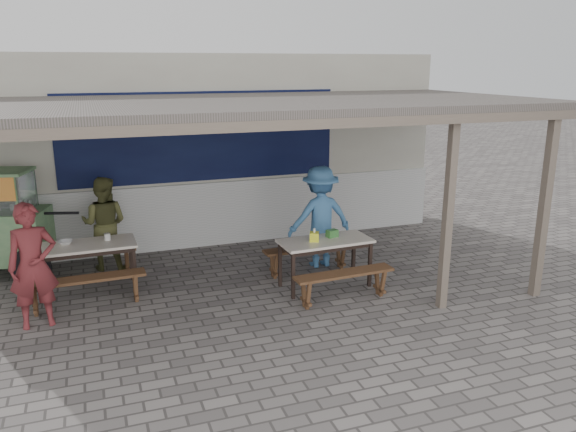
# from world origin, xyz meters

# --- Properties ---
(ground) EXTENTS (60.00, 60.00, 0.00)m
(ground) POSITION_xyz_m (0.00, 0.00, 0.00)
(ground) COLOR slate
(ground) RESTS_ON ground
(back_wall) EXTENTS (9.00, 1.28, 3.50)m
(back_wall) POSITION_xyz_m (-0.00, 3.58, 1.72)
(back_wall) COLOR beige
(back_wall) RESTS_ON ground
(warung_roof) EXTENTS (9.00, 4.21, 2.81)m
(warung_roof) POSITION_xyz_m (0.02, 0.90, 2.71)
(warung_roof) COLOR #5D5350
(warung_roof) RESTS_ON ground
(table_left) EXTENTS (1.55, 0.72, 0.75)m
(table_left) POSITION_xyz_m (-2.37, 1.35, 0.67)
(table_left) COLOR beige
(table_left) RESTS_ON ground
(bench_left_street) EXTENTS (1.64, 0.32, 0.45)m
(bench_left_street) POSITION_xyz_m (-2.35, 0.74, 0.34)
(bench_left_street) COLOR brown
(bench_left_street) RESTS_ON ground
(bench_left_wall) EXTENTS (1.64, 0.32, 0.45)m
(bench_left_wall) POSITION_xyz_m (-2.38, 1.95, 0.34)
(bench_left_wall) COLOR brown
(bench_left_wall) RESTS_ON ground
(table_right) EXTENTS (1.42, 0.70, 0.75)m
(table_right) POSITION_xyz_m (1.10, 0.35, 0.67)
(table_right) COLOR beige
(table_right) RESTS_ON ground
(bench_right_street) EXTENTS (1.50, 0.35, 0.45)m
(bench_right_street) POSITION_xyz_m (1.13, -0.27, 0.34)
(bench_right_street) COLOR brown
(bench_right_street) RESTS_ON ground
(bench_right_wall) EXTENTS (1.50, 0.35, 0.45)m
(bench_right_wall) POSITION_xyz_m (1.07, 0.98, 0.34)
(bench_right_wall) COLOR brown
(bench_right_wall) RESTS_ON ground
(patron_street_side) EXTENTS (0.65, 0.47, 1.65)m
(patron_street_side) POSITION_xyz_m (-2.95, 0.38, 0.82)
(patron_street_side) COLOR maroon
(patron_street_side) RESTS_ON ground
(patron_wall_side) EXTENTS (0.92, 0.82, 1.56)m
(patron_wall_side) POSITION_xyz_m (-2.01, 2.30, 0.78)
(patron_wall_side) COLOR brown
(patron_wall_side) RESTS_ON ground
(patron_right_table) EXTENTS (1.10, 0.64, 1.70)m
(patron_right_table) POSITION_xyz_m (1.39, 1.26, 0.85)
(patron_right_table) COLOR teal
(patron_right_table) RESTS_ON ground
(tissue_box) EXTENTS (0.18, 0.18, 0.14)m
(tissue_box) POSITION_xyz_m (0.92, 0.35, 0.82)
(tissue_box) COLOR yellow
(tissue_box) RESTS_ON table_right
(donation_box) EXTENTS (0.19, 0.15, 0.11)m
(donation_box) POSITION_xyz_m (1.25, 0.45, 0.81)
(donation_box) COLOR #387735
(donation_box) RESTS_ON table_right
(condiment_jar) EXTENTS (0.09, 0.09, 0.10)m
(condiment_jar) POSITION_xyz_m (-2.00, 1.45, 0.80)
(condiment_jar) COLOR silver
(condiment_jar) RESTS_ON table_left
(condiment_bowl) EXTENTS (0.22, 0.22, 0.05)m
(condiment_bowl) POSITION_xyz_m (-2.59, 1.46, 0.78)
(condiment_bowl) COLOR silver
(condiment_bowl) RESTS_ON table_left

